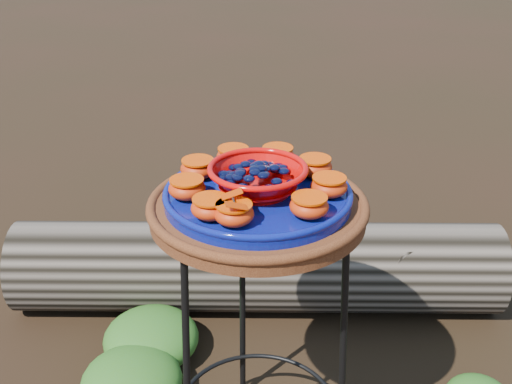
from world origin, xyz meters
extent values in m
cylinder|color=#3A1609|center=(0.00, 0.00, 0.72)|extent=(0.46, 0.46, 0.04)
cylinder|color=#100855|center=(0.00, 0.00, 0.75)|extent=(0.40, 0.40, 0.03)
ellipsoid|color=#BC0000|center=(-0.07, -0.13, 0.79)|extent=(0.08, 0.08, 0.04)
ellipsoid|color=#BC0000|center=(0.08, -0.13, 0.79)|extent=(0.08, 0.08, 0.04)
ellipsoid|color=#BC0000|center=(0.14, -0.05, 0.79)|extent=(0.08, 0.08, 0.04)
ellipsoid|color=#BC0000|center=(0.14, 0.05, 0.79)|extent=(0.08, 0.08, 0.04)
ellipsoid|color=#BC0000|center=(0.07, 0.13, 0.79)|extent=(0.08, 0.08, 0.04)
ellipsoid|color=#BC0000|center=(-0.03, 0.15, 0.79)|extent=(0.08, 0.08, 0.04)
ellipsoid|color=#BC0000|center=(-0.12, 0.09, 0.79)|extent=(0.08, 0.08, 0.04)
ellipsoid|color=#BC0000|center=(-0.15, 0.00, 0.79)|extent=(0.08, 0.08, 0.04)
ellipsoid|color=#BC0000|center=(-0.11, -0.10, 0.79)|extent=(0.08, 0.08, 0.04)
ellipsoid|color=#2A6120|center=(-0.32, 0.25, 0.07)|extent=(0.29, 0.29, 0.15)
ellipsoid|color=#2A6120|center=(-0.25, 0.43, 0.07)|extent=(0.30, 0.30, 0.15)
camera|label=1|loc=(-0.24, -1.19, 1.36)|focal=45.00mm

